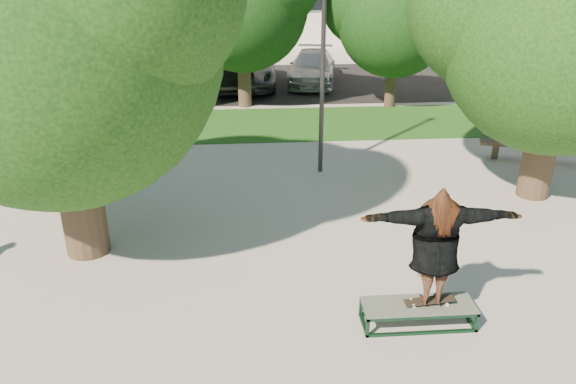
{
  "coord_description": "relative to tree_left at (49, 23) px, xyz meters",
  "views": [
    {
      "loc": [
        -0.96,
        -9.15,
        5.62
      ],
      "look_at": [
        -0.22,
        0.6,
        1.34
      ],
      "focal_mm": 35.0,
      "sensor_mm": 36.0,
      "label": 1
    }
  ],
  "objects": [
    {
      "name": "tree_right",
      "position": [
        10.21,
        1.99,
        -0.33
      ],
      "size": [
        6.24,
        5.33,
        6.51
      ],
      "color": "#38281E",
      "rests_on": "ground"
    },
    {
      "name": "car_silver_a",
      "position": [
        -3.41,
        15.41,
        -3.69
      ],
      "size": [
        2.44,
        4.52,
        1.46
      ],
      "primitive_type": "imported",
      "rotation": [
        0.0,
        0.0,
        0.18
      ],
      "color": "#AEAEB3",
      "rests_on": "asphalt_strip"
    },
    {
      "name": "skater_rig",
      "position": [
        6.16,
        -2.93,
        -2.99
      ],
      "size": [
        2.43,
        0.74,
        2.03
      ],
      "rotation": [
        0.0,
        0.0,
        3.1
      ],
      "color": "white",
      "rests_on": "grind_box"
    },
    {
      "name": "bench",
      "position": [
        11.65,
        4.16,
        -3.98
      ],
      "size": [
        3.39,
        1.48,
        0.52
      ],
      "rotation": [
        0.0,
        0.0,
        -0.31
      ],
      "color": "#4A3D2C",
      "rests_on": "ground"
    },
    {
      "name": "bg_tree_left",
      "position": [
        -2.28,
        9.98,
        -0.69
      ],
      "size": [
        5.28,
        4.51,
        5.77
      ],
      "color": "#38281E",
      "rests_on": "ground"
    },
    {
      "name": "tree_left",
      "position": [
        0.0,
        0.0,
        0.0
      ],
      "size": [
        6.96,
        5.95,
        7.12
      ],
      "color": "#38281E",
      "rests_on": "ground"
    },
    {
      "name": "grind_box",
      "position": [
        5.99,
        -2.93,
        -4.23
      ],
      "size": [
        1.8,
        0.6,
        0.38
      ],
      "color": "#11331F",
      "rests_on": "ground"
    },
    {
      "name": "asphalt_strip",
      "position": [
        4.29,
        14.91,
        -4.42
      ],
      "size": [
        40.0,
        8.0,
        0.01
      ],
      "primitive_type": "cube",
      "color": "black",
      "rests_on": "ground"
    },
    {
      "name": "lamppost",
      "position": [
        5.29,
        3.91,
        -1.27
      ],
      "size": [
        0.25,
        0.15,
        6.11
      ],
      "color": "#2D2D30",
      "rests_on": "ground"
    },
    {
      "name": "car_silver_b",
      "position": [
        6.32,
        14.65,
        -3.72
      ],
      "size": [
        2.76,
        5.07,
        1.39
      ],
      "primitive_type": "imported",
      "rotation": [
        0.0,
        0.0,
        -0.17
      ],
      "color": "#B9BABF",
      "rests_on": "asphalt_strip"
    },
    {
      "name": "ground",
      "position": [
        4.29,
        -1.09,
        -4.42
      ],
      "size": [
        120.0,
        120.0,
        0.0
      ],
      "primitive_type": "plane",
      "color": "#ADA79F",
      "rests_on": "ground"
    },
    {
      "name": "bg_tree_right",
      "position": [
        8.73,
        10.47,
        -0.93
      ],
      "size": [
        5.04,
        4.31,
        5.43
      ],
      "color": "#38281E",
      "rests_on": "ground"
    },
    {
      "name": "car_grey",
      "position": [
        3.42,
        14.3,
        -3.69
      ],
      "size": [
        2.59,
        5.32,
        1.46
      ],
      "primitive_type": "imported",
      "rotation": [
        0.0,
        0.0,
        -0.03
      ],
      "color": "#58585D",
      "rests_on": "asphalt_strip"
    },
    {
      "name": "grass_strip",
      "position": [
        5.29,
        8.41,
        -4.41
      ],
      "size": [
        30.0,
        4.0,
        0.02
      ],
      "primitive_type": "cube",
      "color": "#204E16",
      "rests_on": "ground"
    },
    {
      "name": "car_dark",
      "position": [
        2.71,
        14.02,
        -3.64
      ],
      "size": [
        2.03,
        4.85,
        1.56
      ],
      "primitive_type": "imported",
      "rotation": [
        0.0,
        0.0,
        0.08
      ],
      "color": "black",
      "rests_on": "asphalt_strip"
    }
  ]
}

